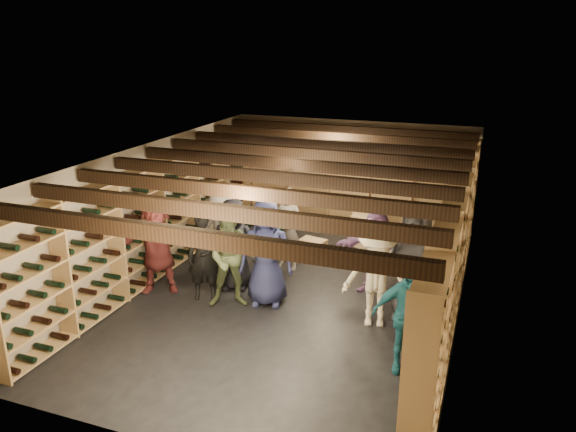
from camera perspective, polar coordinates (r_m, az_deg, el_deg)
The scene contains 22 objects.
ground at distance 9.74m, azimuth 0.41°, elevation -7.79°, with size 8.00×8.00×0.00m, color black.
walls at distance 9.28m, azimuth 0.43°, elevation -1.11°, with size 5.52×8.02×2.40m.
ceiling at distance 8.95m, azimuth 0.45°, elevation 6.15°, with size 5.50×8.00×0.01m, color beige.
ceiling_joists at distance 8.98m, azimuth 0.45°, elevation 5.28°, with size 5.40×7.12×0.18m.
wine_rack_left at distance 10.43m, azimuth -12.96°, elevation -0.11°, with size 0.32×7.50×2.15m.
wine_rack_right at distance 8.84m, azimuth 16.33°, elevation -3.75°, with size 0.32×7.50×2.15m.
wine_rack_back at distance 12.83m, azimuth 6.29°, elevation 3.68°, with size 4.70×0.30×2.15m.
crate_stack_left at distance 11.67m, azimuth 7.92°, elevation -1.20°, with size 0.59×0.50×0.85m.
crate_stack_right at distance 11.24m, azimuth 2.52°, elevation -3.20°, with size 0.56×0.42×0.34m.
crate_loose at distance 11.21m, azimuth 10.97°, elevation -4.06°, with size 0.50×0.33×0.17m, color tan.
person_0 at distance 9.68m, azimuth -5.54°, elevation -2.86°, with size 0.79×0.51×1.61m, color black.
person_1 at distance 9.35m, azimuth -8.52°, elevation -4.05°, with size 0.55×0.36×1.52m, color black.
person_2 at distance 9.03m, azimuth -5.69°, elevation -4.23°, with size 0.81×0.63×1.67m, color #515F3A.
person_3 at distance 8.52m, azimuth 8.98°, elevation -6.16°, with size 1.01×0.58×1.57m, color beige.
person_4 at distance 7.50m, azimuth 12.05°, elevation -9.96°, with size 0.92×0.38×1.56m, color #1B5D6F.
person_5 at distance 9.75m, azimuth -13.15°, elevation -2.84°, with size 1.57×0.50×1.69m, color brown.
person_6 at distance 9.05m, azimuth -2.21°, elevation -3.77°, with size 0.87×0.56×1.77m, color #21254D.
person_7 at distance 10.42m, azimuth -0.01°, elevation -1.36°, with size 0.57×0.37×1.56m, color gray.
person_9 at distance 10.37m, azimuth -6.76°, elevation -1.58°, with size 1.01×0.58×1.56m, color #B3AEA3.
person_10 at distance 9.80m, azimuth -2.43°, elevation -2.38°, with size 0.97×0.40×1.65m, color #295130.
person_11 at distance 9.57m, azimuth 8.88°, elevation -3.66°, with size 1.37×0.44×1.48m, color #83558A.
person_12 at distance 8.74m, azimuth 12.71°, elevation -4.68°, with size 0.91×0.60×1.87m, color #2F2F33.
Camera 1 is at (2.98, -8.23, 4.27)m, focal length 35.00 mm.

